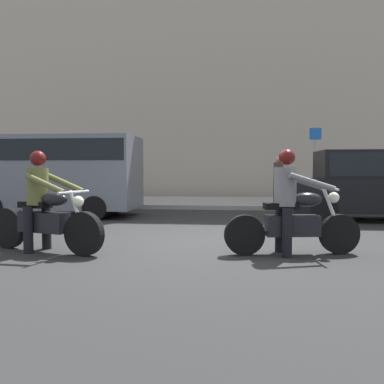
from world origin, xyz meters
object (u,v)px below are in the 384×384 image
at_px(street_sign_post, 315,156).
at_px(pedestrian_bystander, 278,176).
at_px(parked_van_slate_gray, 57,170).
at_px(motorcycle_with_rider_gray, 292,212).
at_px(parked_hatchback_black, 366,184).
at_px(motorcycle_with_rider_olive, 43,211).

relative_size(street_sign_post, pedestrian_bystander, 1.71).
bearing_deg(pedestrian_bystander, parked_van_slate_gray, -152.47).
xyz_separation_m(motorcycle_with_rider_gray, parked_hatchback_black, (2.47, 4.52, 0.27)).
distance_m(motorcycle_with_rider_olive, street_sign_post, 11.68).
height_order(parked_hatchback_black, street_sign_post, street_sign_post).
xyz_separation_m(motorcycle_with_rider_gray, pedestrian_bystander, (0.63, 8.04, 0.42)).
height_order(motorcycle_with_rider_gray, parked_hatchback_black, parked_hatchback_black).
bearing_deg(pedestrian_bystander, motorcycle_with_rider_gray, -94.47).
bearing_deg(street_sign_post, parked_hatchback_black, -86.67).
relative_size(motorcycle_with_rider_gray, parked_hatchback_black, 0.55).
distance_m(motorcycle_with_rider_olive, pedestrian_bystander, 9.41).
distance_m(parked_hatchback_black, street_sign_post, 5.27).
xyz_separation_m(motorcycle_with_rider_olive, parked_van_slate_gray, (-1.95, 4.85, 0.64)).
bearing_deg(motorcycle_with_rider_gray, parked_van_slate_gray, 141.59).
height_order(motorcycle_with_rider_olive, pedestrian_bystander, pedestrian_bystander).
bearing_deg(parked_van_slate_gray, motorcycle_with_rider_gray, -38.41).
distance_m(street_sign_post, pedestrian_bystander, 2.39).
bearing_deg(parked_hatchback_black, street_sign_post, 93.33).
xyz_separation_m(motorcycle_with_rider_olive, pedestrian_bystander, (4.55, 8.23, 0.43)).
bearing_deg(street_sign_post, parked_van_slate_gray, -147.83).
bearing_deg(street_sign_post, pedestrian_bystander, -132.74).
bearing_deg(parked_van_slate_gray, pedestrian_bystander, 27.53).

